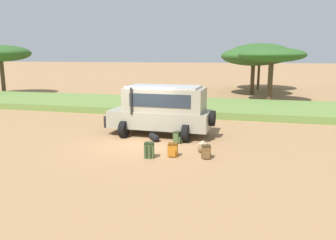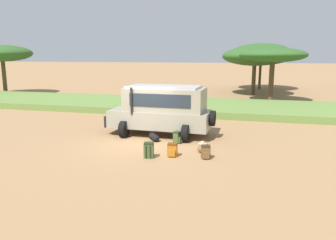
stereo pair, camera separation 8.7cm
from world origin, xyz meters
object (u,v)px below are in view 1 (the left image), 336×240
(duffel_bag_low_black_case, at_px, (203,147))
(duffel_bag_soft_canvas, at_px, (154,137))
(safari_vehicle, at_px, (162,109))
(backpack_outermost, at_px, (149,150))
(acacia_tree_centre_back, at_px, (260,54))
(backpack_beside_front_wheel, at_px, (178,137))
(acacia_tree_far_left, at_px, (0,53))
(backpack_cluster_center, at_px, (173,150))
(acacia_tree_left_mid, at_px, (254,56))
(acacia_tree_right_mid, at_px, (272,55))
(backpack_near_rear_wheel, at_px, (206,152))

(duffel_bag_low_black_case, relative_size, duffel_bag_soft_canvas, 1.20)
(safari_vehicle, height_order, backpack_outermost, safari_vehicle)
(safari_vehicle, xyz_separation_m, acacia_tree_centre_back, (4.83, 24.25, 2.69))
(backpack_beside_front_wheel, distance_m, acacia_tree_far_left, 25.55)
(backpack_cluster_center, relative_size, acacia_tree_left_mid, 0.08)
(backpack_cluster_center, height_order, acacia_tree_left_mid, acacia_tree_left_mid)
(safari_vehicle, relative_size, acacia_tree_right_mid, 0.98)
(acacia_tree_centre_back, bearing_deg, acacia_tree_far_left, -154.86)
(acacia_tree_centre_back, bearing_deg, backpack_beside_front_wheel, -98.37)
(backpack_near_rear_wheel, bearing_deg, duffel_bag_soft_canvas, 142.57)
(safari_vehicle, height_order, backpack_cluster_center, safari_vehicle)
(backpack_outermost, relative_size, duffel_bag_low_black_case, 0.68)
(backpack_outermost, bearing_deg, backpack_beside_front_wheel, 76.49)
(backpack_beside_front_wheel, distance_m, acacia_tree_right_mid, 15.95)
(acacia_tree_centre_back, bearing_deg, duffel_bag_low_black_case, -95.32)
(duffel_bag_low_black_case, height_order, duffel_bag_soft_canvas, duffel_bag_soft_canvas)
(acacia_tree_centre_back, bearing_deg, backpack_outermost, -98.82)
(acacia_tree_right_mid, bearing_deg, acacia_tree_far_left, -177.71)
(backpack_outermost, height_order, duffel_bag_low_black_case, backpack_outermost)
(backpack_cluster_center, height_order, duffel_bag_soft_canvas, backpack_cluster_center)
(safari_vehicle, bearing_deg, backpack_cluster_center, -67.77)
(backpack_outermost, distance_m, acacia_tree_left_mid, 22.85)
(backpack_near_rear_wheel, height_order, acacia_tree_far_left, acacia_tree_far_left)
(acacia_tree_far_left, bearing_deg, duffel_bag_soft_canvas, -34.37)
(backpack_cluster_center, height_order, acacia_tree_far_left, acacia_tree_far_left)
(safari_vehicle, bearing_deg, acacia_tree_right_mid, 67.50)
(backpack_beside_front_wheel, distance_m, duffel_bag_low_black_case, 1.60)
(acacia_tree_left_mid, bearing_deg, duffel_bag_low_black_case, -94.97)
(backpack_cluster_center, xyz_separation_m, acacia_tree_left_mid, (2.84, 21.89, 3.52))
(backpack_beside_front_wheel, relative_size, acacia_tree_right_mid, 0.09)
(backpack_beside_front_wheel, distance_m, acacia_tree_centre_back, 26.05)
(acacia_tree_left_mid, bearing_deg, duffel_bag_soft_canvas, -102.20)
(backpack_near_rear_wheel, distance_m, duffel_bag_low_black_case, 1.03)
(safari_vehicle, relative_size, acacia_tree_far_left, 0.90)
(acacia_tree_left_mid, bearing_deg, acacia_tree_right_mid, -73.91)
(acacia_tree_far_left, xyz_separation_m, acacia_tree_centre_back, (24.90, 11.69, -0.07))
(acacia_tree_right_mid, bearing_deg, safari_vehicle, -112.50)
(backpack_beside_front_wheel, relative_size, backpack_near_rear_wheel, 0.99)
(safari_vehicle, height_order, duffel_bag_low_black_case, safari_vehicle)
(backpack_beside_front_wheel, xyz_separation_m, duffel_bag_soft_canvas, (-1.16, 0.15, -0.09))
(acacia_tree_left_mid, distance_m, acacia_tree_right_mid, 5.24)
(duffel_bag_low_black_case, distance_m, acacia_tree_left_mid, 21.21)
(safari_vehicle, relative_size, backpack_near_rear_wheel, 10.28)
(duffel_bag_low_black_case, distance_m, duffel_bag_soft_canvas, 2.68)
(acacia_tree_far_left, bearing_deg, backpack_outermost, -38.25)
(backpack_outermost, relative_size, acacia_tree_centre_back, 0.08)
(backpack_cluster_center, xyz_separation_m, acacia_tree_centre_back, (3.49, 27.52, 3.72))
(backpack_cluster_center, bearing_deg, duffel_bag_soft_canvas, 123.43)
(backpack_near_rear_wheel, distance_m, duffel_bag_soft_canvas, 3.43)
(acacia_tree_left_mid, distance_m, acacia_tree_centre_back, 5.67)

